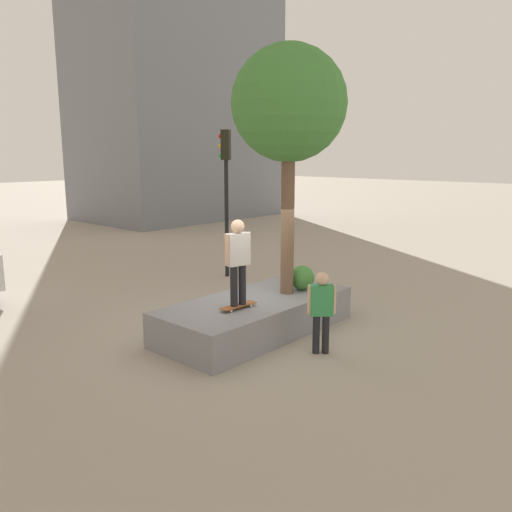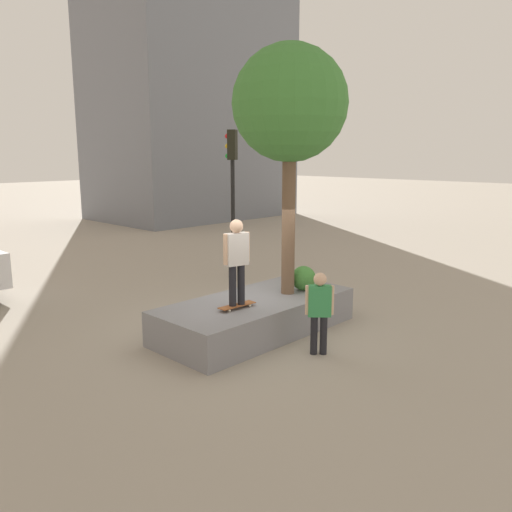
# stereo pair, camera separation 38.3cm
# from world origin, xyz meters

# --- Properties ---
(ground_plane) EXTENTS (120.00, 120.00, 0.00)m
(ground_plane) POSITION_xyz_m (0.00, 0.00, 0.00)
(ground_plane) COLOR #9E9384
(planter_ledge) EXTENTS (4.25, 1.89, 0.70)m
(planter_ledge) POSITION_xyz_m (0.09, -0.25, 0.35)
(planter_ledge) COLOR gray
(planter_ledge) RESTS_ON ground
(plaza_tree) EXTENTS (2.33, 2.33, 5.07)m
(plaza_tree) POSITION_xyz_m (0.90, -0.41, 4.56)
(plaza_tree) COLOR brown
(plaza_tree) RESTS_ON planter_ledge
(boxwood_shrub) EXTENTS (0.53, 0.53, 0.53)m
(boxwood_shrub) POSITION_xyz_m (1.32, -0.50, 0.97)
(boxwood_shrub) COLOR #3D7A33
(boxwood_shrub) RESTS_ON planter_ledge
(skateboard) EXTENTS (0.81, 0.26, 0.07)m
(skateboard) POSITION_xyz_m (-0.63, -0.44, 0.76)
(skateboard) COLOR brown
(skateboard) RESTS_ON planter_ledge
(skateboarder) EXTENTS (0.55, 0.29, 1.65)m
(skateboarder) POSITION_xyz_m (-0.63, -0.44, 1.72)
(skateboarder) COLOR black
(skateboarder) RESTS_ON skateboard
(traffic_light_corner) EXTENTS (0.36, 0.37, 4.29)m
(traffic_light_corner) POSITION_xyz_m (3.19, 3.71, 2.94)
(traffic_light_corner) COLOR black
(traffic_light_corner) RESTS_ON ground
(pedestrian_crossing) EXTENTS (0.41, 0.42, 1.54)m
(pedestrian_crossing) POSITION_xyz_m (0.02, -1.92, 0.89)
(pedestrian_crossing) COLOR black
(pedestrian_crossing) RESTS_ON ground
(brick_midrise) EXTENTS (10.46, 6.97, 20.42)m
(brick_midrise) POSITION_xyz_m (12.00, 16.35, 10.21)
(brick_midrise) COLOR slate
(brick_midrise) RESTS_ON ground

